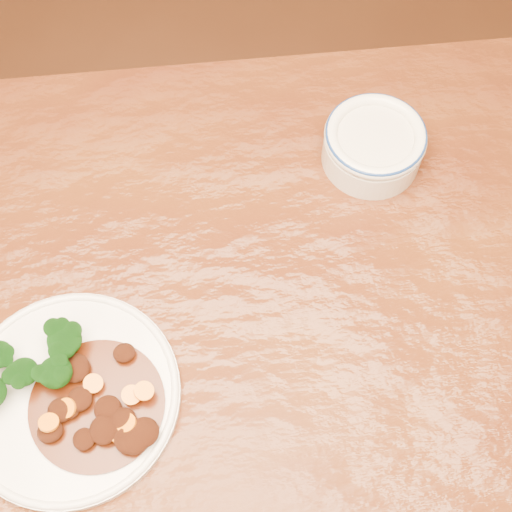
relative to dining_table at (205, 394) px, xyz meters
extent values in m
plane|color=#462211|center=(0.00, 0.00, -0.67)|extent=(4.00, 4.00, 0.00)
cube|color=#53290E|center=(0.00, 0.00, 0.06)|extent=(1.59, 1.06, 0.04)
cylinder|color=silver|center=(-0.14, 0.01, 0.09)|extent=(0.24, 0.24, 0.01)
torus|color=silver|center=(-0.14, 0.01, 0.09)|extent=(0.24, 0.24, 0.01)
cylinder|color=#73994F|center=(-0.14, 0.06, 0.10)|extent=(0.01, 0.01, 0.01)
ellipsoid|color=black|center=(-0.14, 0.06, 0.12)|extent=(0.04, 0.04, 0.03)
cylinder|color=#73994F|center=(-0.18, 0.03, 0.10)|extent=(0.01, 0.01, 0.01)
ellipsoid|color=black|center=(-0.18, 0.03, 0.12)|extent=(0.03, 0.03, 0.03)
cylinder|color=#73994F|center=(-0.21, 0.06, 0.10)|extent=(0.01, 0.01, 0.01)
cylinder|color=#73994F|center=(-0.15, 0.02, 0.10)|extent=(0.01, 0.01, 0.01)
ellipsoid|color=black|center=(-0.15, 0.02, 0.12)|extent=(0.04, 0.04, 0.03)
cylinder|color=#431B07|center=(-0.11, -0.01, 0.09)|extent=(0.15, 0.15, 0.00)
ellipsoid|color=black|center=(-0.13, -0.05, 0.10)|extent=(0.02, 0.02, 0.01)
ellipsoid|color=black|center=(-0.07, -0.06, 0.10)|extent=(0.03, 0.03, 0.02)
ellipsoid|color=black|center=(-0.15, -0.01, 0.10)|extent=(0.03, 0.02, 0.01)
ellipsoid|color=black|center=(-0.13, -0.01, 0.10)|extent=(0.03, 0.03, 0.01)
ellipsoid|color=black|center=(-0.11, -0.04, 0.10)|extent=(0.03, 0.03, 0.02)
ellipsoid|color=black|center=(-0.13, 0.03, 0.10)|extent=(0.03, 0.03, 0.02)
ellipsoid|color=black|center=(-0.09, -0.06, 0.10)|extent=(0.03, 0.03, 0.01)
ellipsoid|color=black|center=(-0.15, -0.02, 0.10)|extent=(0.02, 0.02, 0.01)
ellipsoid|color=black|center=(-0.14, -0.02, 0.10)|extent=(0.02, 0.02, 0.01)
ellipsoid|color=black|center=(-0.09, -0.04, 0.10)|extent=(0.03, 0.03, 0.01)
ellipsoid|color=black|center=(-0.08, -0.06, 0.10)|extent=(0.04, 0.04, 0.02)
ellipsoid|color=black|center=(-0.10, -0.02, 0.10)|extent=(0.03, 0.03, 0.01)
ellipsoid|color=black|center=(-0.08, 0.04, 0.10)|extent=(0.02, 0.02, 0.01)
ellipsoid|color=black|center=(-0.09, -0.05, 0.10)|extent=(0.02, 0.02, 0.01)
ellipsoid|color=black|center=(-0.16, -0.03, 0.10)|extent=(0.03, 0.02, 0.01)
ellipsoid|color=black|center=(-0.08, 0.03, 0.10)|extent=(0.02, 0.02, 0.01)
cylinder|color=orange|center=(-0.06, -0.01, 0.11)|extent=(0.03, 0.03, 0.01)
cylinder|color=orange|center=(-0.08, -0.04, 0.11)|extent=(0.03, 0.03, 0.01)
cylinder|color=orange|center=(-0.11, 0.01, 0.10)|extent=(0.03, 0.03, 0.01)
cylinder|color=orange|center=(-0.09, -0.05, 0.10)|extent=(0.03, 0.03, 0.01)
cylinder|color=orange|center=(-0.14, -0.01, 0.11)|extent=(0.02, 0.03, 0.02)
cylinder|color=orange|center=(-0.08, -0.01, 0.11)|extent=(0.03, 0.03, 0.01)
cylinder|color=orange|center=(-0.16, -0.03, 0.11)|extent=(0.03, 0.03, 0.01)
cylinder|color=silver|center=(0.27, 0.24, 0.10)|extent=(0.13, 0.13, 0.04)
cylinder|color=beige|center=(0.27, 0.24, 0.12)|extent=(0.10, 0.10, 0.01)
torus|color=silver|center=(0.27, 0.24, 0.13)|extent=(0.13, 0.13, 0.02)
torus|color=navy|center=(0.27, 0.24, 0.13)|extent=(0.13, 0.13, 0.01)
camera|label=1|loc=(0.01, -0.24, 0.85)|focal=50.00mm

